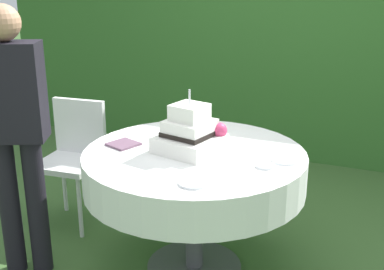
# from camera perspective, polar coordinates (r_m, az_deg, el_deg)

# --- Properties ---
(ground_plane) EXTENTS (20.00, 20.00, 0.00)m
(ground_plane) POSITION_cam_1_polar(r_m,az_deg,el_deg) (3.21, 0.26, -14.89)
(ground_plane) COLOR #3D602D
(foliage_hedge) EXTENTS (6.10, 0.51, 2.67)m
(foliage_hedge) POSITION_cam_1_polar(r_m,az_deg,el_deg) (4.95, 11.07, 13.07)
(foliage_hedge) COLOR #336628
(foliage_hedge) RESTS_ON ground_plane
(cake_table) EXTENTS (1.29, 1.29, 0.77)m
(cake_table) POSITION_cam_1_polar(r_m,az_deg,el_deg) (2.91, 0.27, -4.07)
(cake_table) COLOR #4C4C51
(cake_table) RESTS_ON ground_plane
(wedding_cake) EXTENTS (0.40, 0.40, 0.36)m
(wedding_cake) POSITION_cam_1_polar(r_m,az_deg,el_deg) (2.84, -0.14, 0.14)
(wedding_cake) COLOR white
(wedding_cake) RESTS_ON cake_table
(serving_plate_near) EXTENTS (0.12, 0.12, 0.01)m
(serving_plate_near) POSITION_cam_1_polar(r_m,az_deg,el_deg) (3.20, -2.23, 0.37)
(serving_plate_near) COLOR white
(serving_plate_near) RESTS_ON cake_table
(serving_plate_far) EXTENTS (0.15, 0.15, 0.01)m
(serving_plate_far) POSITION_cam_1_polar(r_m,az_deg,el_deg) (2.44, 0.20, -5.52)
(serving_plate_far) COLOR white
(serving_plate_far) RESTS_ON cake_table
(serving_plate_left) EXTENTS (0.10, 0.10, 0.01)m
(serving_plate_left) POSITION_cam_1_polar(r_m,az_deg,el_deg) (2.68, 8.37, -3.52)
(serving_plate_left) COLOR white
(serving_plate_left) RESTS_ON cake_table
(serving_plate_right) EXTENTS (0.15, 0.15, 0.01)m
(serving_plate_right) POSITION_cam_1_polar(r_m,az_deg,el_deg) (2.77, 10.66, -2.86)
(serving_plate_right) COLOR white
(serving_plate_right) RESTS_ON cake_table
(napkin_stack) EXTENTS (0.20, 0.20, 0.01)m
(napkin_stack) POSITION_cam_1_polar(r_m,az_deg,el_deg) (3.00, -7.88, -1.05)
(napkin_stack) COLOR #6B4C60
(napkin_stack) RESTS_ON cake_table
(garden_chair) EXTENTS (0.43, 0.43, 0.89)m
(garden_chair) POSITION_cam_1_polar(r_m,az_deg,el_deg) (3.66, -13.35, -1.69)
(garden_chair) COLOR white
(garden_chair) RESTS_ON ground_plane
(standing_person) EXTENTS (0.41, 0.33, 1.60)m
(standing_person) POSITION_cam_1_polar(r_m,az_deg,el_deg) (2.97, -19.73, 0.98)
(standing_person) COLOR black
(standing_person) RESTS_ON ground_plane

